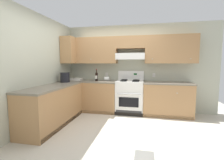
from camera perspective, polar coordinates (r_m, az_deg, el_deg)
ground_plane at (r=3.66m, az=-2.14°, el=-16.95°), size 7.04×7.04×0.00m
floor_accent_tile at (r=2.78m, az=11.44°, el=-24.93°), size 0.30×0.30×0.01m
wall_back at (r=4.81m, az=7.04°, el=6.59°), size 4.68×0.57×2.55m
wall_left at (r=4.25m, az=-22.78°, el=4.34°), size 0.47×4.00×2.55m
counter_back_run at (r=4.65m, az=4.28°, el=-6.12°), size 3.60×0.65×0.91m
counter_left_run at (r=3.98m, az=-20.02°, el=-8.53°), size 0.63×1.91×0.91m
stove at (r=4.64m, az=6.33°, el=-5.83°), size 0.76×0.62×1.20m
wine_bottle at (r=4.71m, az=-5.55°, el=1.38°), size 0.08×0.08×0.34m
bowl at (r=4.97m, az=-12.47°, el=0.15°), size 0.32×0.26×0.07m
bucket at (r=4.52m, az=-16.39°, el=0.96°), size 0.26×0.26×0.26m
paper_towel_roll at (r=4.78m, az=-1.83°, el=0.51°), size 0.14×0.12×0.12m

